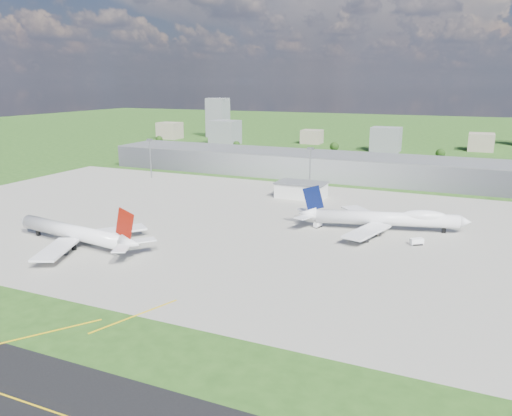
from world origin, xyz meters
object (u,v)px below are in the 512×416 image
at_px(airliner_blue_quad, 386,219).
at_px(van_white_far, 417,242).
at_px(van_white_near, 318,225).
at_px(airliner_red_twin, 77,234).
at_px(tug_yellow, 118,247).

bearing_deg(airliner_blue_quad, van_white_far, -60.63).
bearing_deg(van_white_near, van_white_far, -82.57).
bearing_deg(airliner_red_twin, van_white_far, -147.88).
relative_size(tug_yellow, van_white_near, 0.89).
relative_size(airliner_red_twin, van_white_far, 12.21).
bearing_deg(airliner_blue_quad, tug_yellow, -157.24).
height_order(airliner_red_twin, tug_yellow, airliner_red_twin).
xyz_separation_m(airliner_blue_quad, van_white_near, (-27.92, -7.42, -4.09)).
height_order(tug_yellow, van_white_near, van_white_near).
height_order(tug_yellow, van_white_far, van_white_far).
distance_m(airliner_red_twin, van_white_far, 132.42).
bearing_deg(airliner_blue_quad, van_white_near, -179.37).
relative_size(van_white_near, van_white_far, 0.86).
relative_size(airliner_red_twin, tug_yellow, 16.10).
distance_m(airliner_red_twin, tug_yellow, 17.94).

